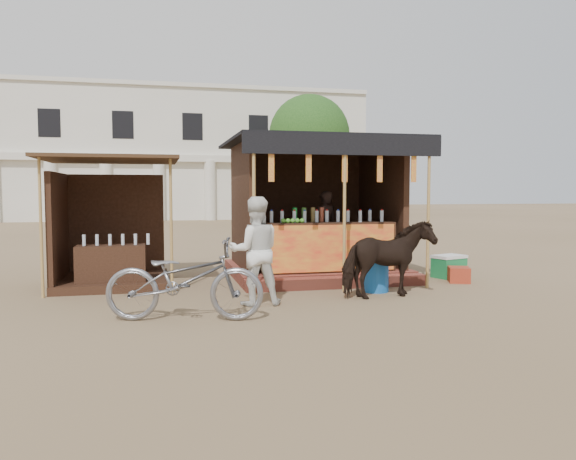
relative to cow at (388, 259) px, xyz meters
The scene contains 11 objects.
ground 1.83m from the cow, 151.36° to the right, with size 120.00×120.00×0.00m, color #846B4C.
main_stall 2.61m from the cow, 101.06° to the left, with size 3.60×3.61×2.78m.
secondary_stall 5.26m from the cow, 152.69° to the left, with size 2.40×2.40×2.38m.
cow is the anchor object (origin of this frame).
motorbike 3.45m from the cow, 165.54° to the right, with size 0.75×2.15×1.13m, color gray.
bystander 2.23m from the cow, behind, with size 0.82×0.64×1.68m, color white.
blue_barrel 0.67m from the cow, 86.86° to the left, with size 0.46×0.46×0.72m, color #1659AA.
red_crate 2.37m from the cow, 30.52° to the left, with size 0.39×0.44×0.30m, color #9A2E19.
cooler 2.80m from the cow, 40.00° to the left, with size 0.75×0.62×0.46m.
background_building 29.52m from the cow, 96.87° to the left, with size 26.00×7.45×8.18m.
tree 22.11m from the cow, 78.59° to the left, with size 4.50×4.40×7.00m.
Camera 1 is at (-2.20, -7.74, 1.77)m, focal length 35.00 mm.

